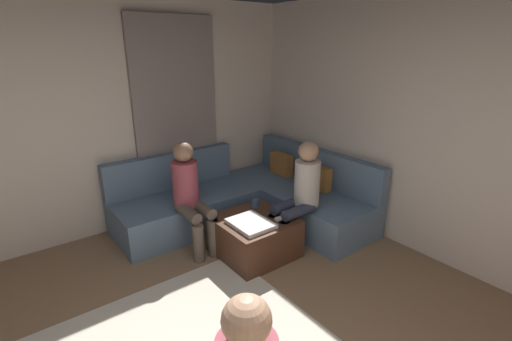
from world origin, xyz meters
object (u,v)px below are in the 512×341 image
Objects in this scene: sectional_couch at (250,199)px; person_on_couch_side at (190,192)px; person_on_couch_back at (300,191)px; ottoman at (254,236)px; coffee_mug at (255,203)px; game_remote at (281,218)px.

person_on_couch_side is at bearing -80.79° from sectional_couch.
sectional_couch is 2.12× the size of person_on_couch_back.
person_on_couch_back is at bearing 144.12° from person_on_couch_side.
ottoman is 8.00× the size of coffee_mug.
game_remote is at bearing -14.94° from sectional_couch.
sectional_couch is at bearing 146.68° from ottoman.
coffee_mug is (0.47, -0.27, 0.19)m from sectional_couch.
sectional_couch is 17.00× the size of game_remote.
person_on_couch_back is at bearing 72.49° from ottoman.
person_on_couch_back is (0.85, 0.06, 0.38)m from sectional_couch.
coffee_mug is 0.54m from person_on_couch_back.
person_on_couch_side is (-0.54, -0.46, 0.45)m from ottoman.
person_on_couch_back reaches higher than sectional_couch.
sectional_couch is at bearing 3.72° from person_on_couch_back.
game_remote is at bearing 94.04° from person_on_couch_back.
sectional_couch is 0.82m from ottoman.
person_on_couch_back reaches higher than game_remote.
game_remote is (0.18, 0.22, 0.22)m from ottoman.
person_on_couch_side is (-0.70, -0.97, 0.00)m from person_on_couch_back.
game_remote is 0.36m from person_on_couch_back.
coffee_mug is at bearing 140.71° from ottoman.
coffee_mug is 0.40m from game_remote.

